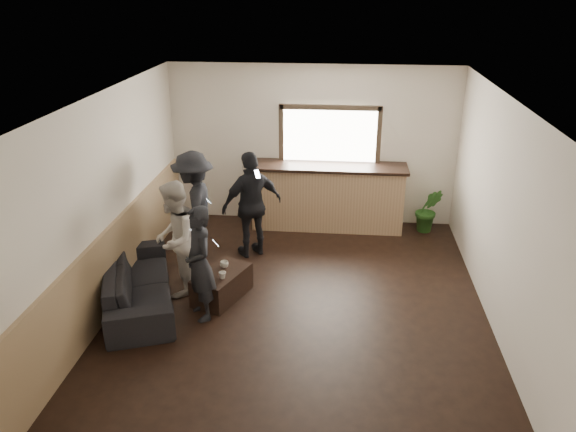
# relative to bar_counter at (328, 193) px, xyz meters

# --- Properties ---
(ground) EXTENTS (5.00, 6.00, 0.01)m
(ground) POSITION_rel_bar_counter_xyz_m (-0.30, -2.70, -0.64)
(ground) COLOR black
(room_shell) EXTENTS (5.01, 6.01, 2.80)m
(room_shell) POSITION_rel_bar_counter_xyz_m (-1.04, -2.70, 0.83)
(room_shell) COLOR silver
(room_shell) RESTS_ON ground
(bar_counter) EXTENTS (2.70, 0.68, 2.13)m
(bar_counter) POSITION_rel_bar_counter_xyz_m (0.00, 0.00, 0.00)
(bar_counter) COLOR tan
(bar_counter) RESTS_ON ground
(sofa) EXTENTS (1.52, 2.29, 0.62)m
(sofa) POSITION_rel_bar_counter_xyz_m (-2.45, -2.85, -0.33)
(sofa) COLOR black
(sofa) RESTS_ON ground
(coffee_table) EXTENTS (0.77, 0.99, 0.39)m
(coffee_table) POSITION_rel_bar_counter_xyz_m (-1.36, -2.60, -0.45)
(coffee_table) COLOR black
(coffee_table) RESTS_ON ground
(cup_a) EXTENTS (0.16, 0.16, 0.09)m
(cup_a) POSITION_rel_bar_counter_xyz_m (-1.34, -2.45, -0.21)
(cup_a) COLOR silver
(cup_a) RESTS_ON coffee_table
(cup_b) EXTENTS (0.11, 0.11, 0.09)m
(cup_b) POSITION_rel_bar_counter_xyz_m (-1.31, -2.76, -0.21)
(cup_b) COLOR silver
(cup_b) RESTS_ON coffee_table
(potted_plant) EXTENTS (0.44, 0.36, 0.80)m
(potted_plant) POSITION_rel_bar_counter_xyz_m (1.75, -0.05, -0.24)
(potted_plant) COLOR #2D6623
(potted_plant) RESTS_ON ground
(person_a) EXTENTS (0.60, 0.67, 1.53)m
(person_a) POSITION_rel_bar_counter_xyz_m (-1.52, -3.08, 0.13)
(person_a) COLOR black
(person_a) RESTS_ON ground
(person_b) EXTENTS (0.63, 0.81, 1.63)m
(person_b) POSITION_rel_bar_counter_xyz_m (-2.00, -2.50, 0.17)
(person_b) COLOR beige
(person_b) RESTS_ON ground
(person_c) EXTENTS (0.70, 1.15, 1.74)m
(person_c) POSITION_rel_bar_counter_xyz_m (-2.00, -1.44, 0.23)
(person_c) COLOR black
(person_c) RESTS_ON ground
(person_d) EXTENTS (1.06, 0.90, 1.70)m
(person_d) POSITION_rel_bar_counter_xyz_m (-1.14, -1.23, 0.21)
(person_d) COLOR black
(person_d) RESTS_ON ground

